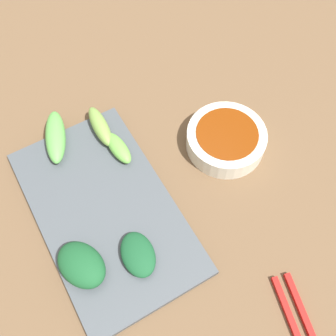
# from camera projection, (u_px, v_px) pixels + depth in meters

# --- Properties ---
(tabletop) EXTENTS (2.10, 2.10, 0.02)m
(tabletop) POSITION_uv_depth(u_px,v_px,m) (154.00, 177.00, 0.64)
(tabletop) COLOR brown
(tabletop) RESTS_ON ground
(sauce_bowl) EXTENTS (0.12, 0.12, 0.04)m
(sauce_bowl) POSITION_uv_depth(u_px,v_px,m) (226.00, 139.00, 0.64)
(sauce_bowl) COLOR silver
(sauce_bowl) RESTS_ON tabletop
(serving_plate) EXTENTS (0.19, 0.32, 0.01)m
(serving_plate) POSITION_uv_depth(u_px,v_px,m) (106.00, 211.00, 0.59)
(serving_plate) COLOR #474E53
(serving_plate) RESTS_ON tabletop
(broccoli_leafy_0) EXTENTS (0.05, 0.07, 0.02)m
(broccoli_leafy_0) POSITION_uv_depth(u_px,v_px,m) (138.00, 254.00, 0.54)
(broccoli_leafy_0) COLOR #184F2A
(broccoli_leafy_0) RESTS_ON serving_plate
(broccoli_stalk_1) EXTENTS (0.06, 0.10, 0.03)m
(broccoli_stalk_1) POSITION_uv_depth(u_px,v_px,m) (56.00, 137.00, 0.63)
(broccoli_stalk_1) COLOR #5BAC4B
(broccoli_stalk_1) RESTS_ON serving_plate
(broccoli_stalk_2) EXTENTS (0.03, 0.08, 0.02)m
(broccoli_stalk_2) POSITION_uv_depth(u_px,v_px,m) (100.00, 126.00, 0.64)
(broccoli_stalk_2) COLOR #779F46
(broccoli_stalk_2) RESTS_ON serving_plate
(broccoli_leafy_3) EXTENTS (0.07, 0.09, 0.03)m
(broccoli_leafy_3) POSITION_uv_depth(u_px,v_px,m) (81.00, 265.00, 0.53)
(broccoli_leafy_3) COLOR #19522A
(broccoli_leafy_3) RESTS_ON serving_plate
(broccoli_stalk_4) EXTENTS (0.03, 0.07, 0.02)m
(broccoli_stalk_4) POSITION_uv_depth(u_px,v_px,m) (118.00, 148.00, 0.62)
(broccoli_stalk_4) COLOR #67B046
(broccoli_stalk_4) RESTS_ON serving_plate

